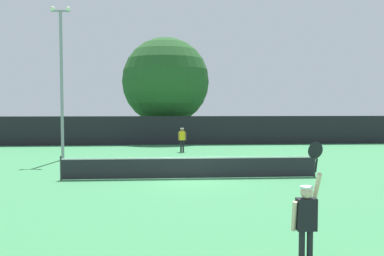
{
  "coord_description": "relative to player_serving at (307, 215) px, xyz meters",
  "views": [
    {
      "loc": [
        -1.26,
        -18.55,
        3.26
      ],
      "look_at": [
        0.46,
        5.46,
        1.99
      ],
      "focal_mm": 38.94,
      "sensor_mm": 36.0,
      "label": 1
    }
  ],
  "objects": [
    {
      "name": "player_serving",
      "position": [
        0.0,
        0.0,
        0.0
      ],
      "size": [
        0.67,
        0.4,
        2.57
      ],
      "color": "black",
      "rests_on": "ground"
    },
    {
      "name": "tennis_net",
      "position": [
        -1.53,
        10.75,
        -0.62
      ],
      "size": [
        11.53,
        0.08,
        1.07
      ],
      "color": "#232328",
      "rests_on": "ground"
    },
    {
      "name": "parked_car_mid",
      "position": [
        5.08,
        34.22,
        -0.36
      ],
      "size": [
        2.01,
        4.25,
        1.69
      ],
      "rotation": [
        0.0,
        0.0,
        -0.03
      ],
      "color": "black",
      "rests_on": "ground"
    },
    {
      "name": "large_tree",
      "position": [
        -2.46,
        31.8,
        4.48
      ],
      "size": [
        8.21,
        8.21,
        9.72
      ],
      "color": "brown",
      "rests_on": "ground"
    },
    {
      "name": "ground_plane",
      "position": [
        -1.53,
        10.75,
        -1.14
      ],
      "size": [
        120.0,
        120.0,
        0.0
      ],
      "primitive_type": "plane",
      "color": "#387F4C"
    },
    {
      "name": "perimeter_fence",
      "position": [
        -1.53,
        27.26,
        0.07
      ],
      "size": [
        39.54,
        0.12,
        2.41
      ],
      "primitive_type": "cube",
      "color": "black",
      "rests_on": "ground"
    },
    {
      "name": "parked_car_far",
      "position": [
        9.04,
        32.79,
        -0.36
      ],
      "size": [
        1.92,
        4.2,
        1.69
      ],
      "rotation": [
        0.0,
        0.0,
        0.0
      ],
      "color": "black",
      "rests_on": "ground"
    },
    {
      "name": "player_receiving",
      "position": [
        -1.4,
        21.61,
        -0.09
      ],
      "size": [
        0.57,
        0.25,
        1.7
      ],
      "rotation": [
        0.0,
        0.0,
        3.14
      ],
      "color": "yellow",
      "rests_on": "ground"
    },
    {
      "name": "light_pole",
      "position": [
        -8.85,
        17.88,
        4.05
      ],
      "size": [
        1.18,
        0.28,
        9.21
      ],
      "color": "gray",
      "rests_on": "ground"
    },
    {
      "name": "tennis_ball",
      "position": [
        -1.56,
        12.4,
        -1.1
      ],
      "size": [
        0.07,
        0.07,
        0.07
      ],
      "primitive_type": "sphere",
      "color": "#CCE033",
      "rests_on": "ground"
    },
    {
      "name": "parked_car_near",
      "position": [
        0.98,
        33.55,
        -0.36
      ],
      "size": [
        2.35,
        4.38,
        1.69
      ],
      "rotation": [
        0.0,
        0.0,
        0.11
      ],
      "color": "white",
      "rests_on": "ground"
    }
  ]
}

